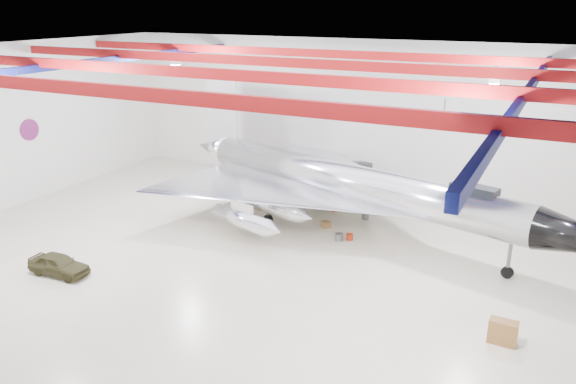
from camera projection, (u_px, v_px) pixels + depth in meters
The scene contains 16 objects.
floor at pixel (266, 262), 30.55m from camera, with size 40.00×40.00×0.00m, color beige.
wall_back at pixel (363, 116), 41.47m from camera, with size 40.00×40.00×0.00m, color silver.
wall_left at pixel (3, 128), 37.36m from camera, with size 30.00×30.00×0.00m, color silver.
ceiling at pixel (263, 56), 27.04m from camera, with size 40.00×40.00×0.00m, color #0A0F38.
ceiling_structure at pixel (263, 70), 27.25m from camera, with size 39.50×29.50×1.08m.
wall_roundel at pixel (29, 130), 39.18m from camera, with size 1.50×1.50×0.10m, color #B21414.
jet_aircraft at pixel (350, 187), 34.24m from camera, with size 30.34×21.53×8.42m.
jeep at pixel (59, 264), 29.02m from camera, with size 1.34×3.34×1.14m, color #39361C.
desk at pixel (503, 332), 23.13m from camera, with size 1.14×0.57×1.04m, color brown.
crate_ply at pixel (251, 216), 36.65m from camera, with size 0.49×0.39×0.34m, color olive.
toolbox_red at pixel (334, 209), 38.11m from camera, with size 0.43×0.35×0.30m, color #AA2A11.
engine_drum at pixel (339, 237), 33.29m from camera, with size 0.49×0.49×0.44m, color #59595B.
parts_bin at pixel (326, 224), 35.25m from camera, with size 0.57×0.46×0.40m, color olive.
crate_small at pixel (257, 206), 38.56m from camera, with size 0.38×0.30×0.26m, color #59595B.
tool_chest at pixel (350, 237), 33.38m from camera, with size 0.41×0.41×0.37m, color #AA2A11.
spares_box at pixel (365, 216), 36.65m from camera, with size 0.46×0.46×0.41m, color #59595B.
Camera 1 is at (13.60, -24.19, 13.40)m, focal length 35.00 mm.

